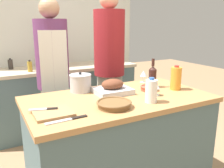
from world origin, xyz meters
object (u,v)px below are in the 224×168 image
object	(u,v)px
wine_bottle_green	(153,76)
person_cook_guest	(109,63)
condiment_bottle_tall	(30,66)
wine_glass_left	(144,74)
mixing_bowl	(149,88)
wine_glass_right	(156,86)
knife_chef	(68,120)
roasting_pan	(113,88)
juice_jug	(176,78)
wicker_basket	(114,104)
condiment_bottle_short	(10,64)
stock_pot	(80,83)
milk_jug	(151,91)
person_cook_aproned	(53,75)
cutting_board	(53,113)
knife_paring	(44,109)
stand_mixer	(52,57)

from	to	relation	value
wine_bottle_green	person_cook_guest	size ratio (longest dim) A/B	0.15
condiment_bottle_tall	wine_glass_left	bearing A→B (deg)	-49.73
mixing_bowl	wine_glass_left	distance (m)	0.31
wine_glass_right	knife_chef	size ratio (longest dim) A/B	0.42
roasting_pan	juice_jug	size ratio (longest dim) A/B	1.38
wicker_basket	juice_jug	distance (m)	0.73
wicker_basket	mixing_bowl	xyz separation A→B (m)	(0.48, 0.23, -0.00)
mixing_bowl	wine_glass_left	bearing A→B (deg)	63.43
knife_chef	condiment_bottle_short	xyz separation A→B (m)	(-0.13, 1.94, 0.07)
stock_pot	milk_jug	distance (m)	0.64
condiment_bottle_tall	person_cook_aproned	bearing A→B (deg)	-78.76
cutting_board	condiment_bottle_short	xyz separation A→B (m)	(-0.07, 1.80, 0.06)
person_cook_guest	condiment_bottle_tall	bearing A→B (deg)	166.36
cutting_board	condiment_bottle_tall	bearing A→B (deg)	85.45
stock_pot	wicker_basket	bearing A→B (deg)	-83.25
milk_jug	person_cook_guest	bearing A→B (deg)	79.35
wicker_basket	milk_jug	size ratio (longest dim) A/B	1.32
stock_pot	milk_jug	bearing A→B (deg)	-56.07
milk_jug	condiment_bottle_short	xyz separation A→B (m)	(-0.78, 1.91, -0.02)
cutting_board	person_cook_aproned	distance (m)	0.93
stock_pot	knife_paring	distance (m)	0.54
wine_glass_right	person_cook_guest	xyz separation A→B (m)	(0.06, 0.92, 0.05)
stock_pot	milk_jug	world-z (taller)	milk_jug
condiment_bottle_short	person_cook_aproned	size ratio (longest dim) A/B	0.08
wicker_basket	stand_mixer	xyz separation A→B (m)	(0.04, 1.85, 0.10)
person_cook_aproned	person_cook_guest	distance (m)	0.67
wine_bottle_green	knife_chef	size ratio (longest dim) A/B	1.00
knife_chef	stock_pot	bearing A→B (deg)	62.10
juice_jug	wine_bottle_green	xyz separation A→B (m)	(-0.13, 0.16, 0.00)
juice_jug	person_cook_guest	world-z (taller)	person_cook_guest
wine_glass_left	cutting_board	bearing A→B (deg)	-157.18
milk_jug	stand_mixer	world-z (taller)	stand_mixer
wicker_basket	knife_paring	size ratio (longest dim) A/B	1.34
wicker_basket	milk_jug	xyz separation A→B (m)	(0.30, -0.03, 0.06)
stock_pot	wine_glass_right	bearing A→B (deg)	-39.36
roasting_pan	cutting_board	bearing A→B (deg)	-157.68
milk_jug	knife_paring	bearing A→B (deg)	167.20
wine_bottle_green	condiment_bottle_tall	world-z (taller)	wine_bottle_green
wine_glass_left	person_cook_aproned	xyz separation A→B (m)	(-0.79, 0.46, -0.02)
wine_glass_right	knife_paring	size ratio (longest dim) A/B	0.60
roasting_pan	condiment_bottle_tall	xyz separation A→B (m)	(-0.45, 1.27, 0.02)
stand_mixer	condiment_bottle_tall	size ratio (longest dim) A/B	2.05
wine_glass_right	person_cook_guest	world-z (taller)	person_cook_guest
wicker_basket	knife_paring	world-z (taller)	wicker_basket
cutting_board	wine_bottle_green	bearing A→B (deg)	13.58
wine_glass_right	stand_mixer	bearing A→B (deg)	102.72
knife_paring	person_cook_aproned	world-z (taller)	person_cook_aproned
juice_jug	knife_chef	size ratio (longest dim) A/B	0.82
roasting_pan	wicker_basket	bearing A→B (deg)	-117.12
roasting_pan	knife_paring	bearing A→B (deg)	-164.51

